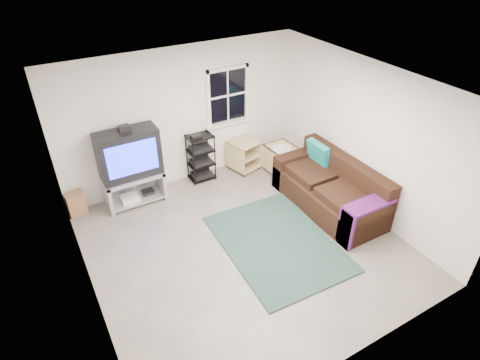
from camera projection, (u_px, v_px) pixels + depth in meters
room at (228, 99)px, 7.62m from camera, size 4.60×4.62×4.60m
tv_unit at (130, 162)px, 6.93m from camera, size 1.04×0.52×1.53m
av_rack at (201, 160)px, 7.79m from camera, size 0.49×0.36×0.98m
side_table_left at (243, 154)px, 8.19m from camera, size 0.64×0.64×0.63m
side_table_right at (279, 156)px, 8.09m from camera, size 0.54×0.56×0.60m
sofa at (331, 190)px, 7.07m from camera, size 0.96×2.16×0.99m
shag_rug at (277, 243)px, 6.42m from camera, size 1.73×2.32×0.03m
paper_bag at (76, 204)px, 6.95m from camera, size 0.32×0.23×0.43m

